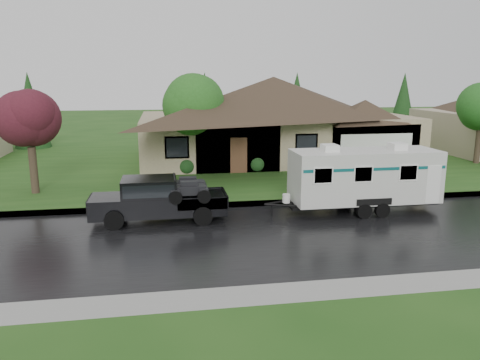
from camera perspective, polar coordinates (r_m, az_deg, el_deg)
name	(u,v)px	position (r m, az deg, el deg)	size (l,w,h in m)	color
ground	(303,218)	(19.58, 7.70, -4.58)	(140.00, 140.00, 0.00)	#214A17
road	(319,233)	(17.77, 9.59, -6.39)	(140.00, 8.00, 0.01)	black
curb	(289,202)	(21.63, 5.97, -2.69)	(140.00, 0.50, 0.15)	gray
lawn	(242,157)	(33.82, 0.28, 2.83)	(140.00, 26.00, 0.15)	#214A17
house_main	(278,109)	(32.76, 4.63, 8.67)	(19.44, 10.80, 6.90)	gray
tree_left_green	(194,107)	(27.31, -5.61, 8.88)	(3.39, 3.39, 5.61)	#382B1E
tree_red	(29,120)	(24.49, -24.35, 6.72)	(3.11, 3.11, 5.16)	#382B1E
shrub_row	(290,162)	(28.67, 6.15, 2.20)	(13.60, 1.00, 1.00)	#143814
pickup_truck	(156,198)	(19.02, -10.18, -2.18)	(5.33, 2.03, 1.78)	black
travel_trailer	(364,176)	(20.68, 14.91, 0.50)	(6.58, 2.31, 2.95)	silver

